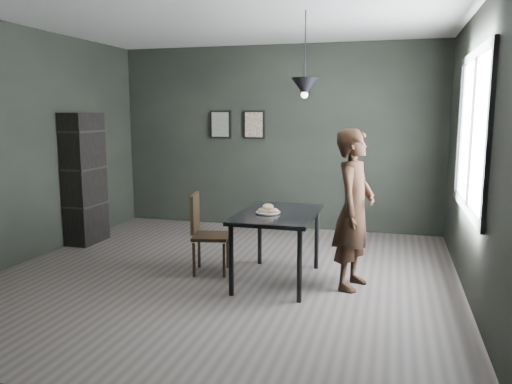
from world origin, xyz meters
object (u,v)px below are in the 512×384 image
(wood_chair, at_px, (204,228))
(white_plate, at_px, (268,213))
(shelf_unit, at_px, (84,179))
(pendant_lamp, at_px, (305,87))
(woman, at_px, (354,209))
(cafe_table, at_px, (278,220))

(wood_chair, bearing_deg, white_plate, -23.22)
(shelf_unit, height_order, pendant_lamp, pendant_lamp)
(woman, distance_m, shelf_unit, 3.80)
(white_plate, xyz_separation_m, wood_chair, (-0.78, 0.15, -0.24))
(pendant_lamp, bearing_deg, shelf_unit, 166.32)
(cafe_table, height_order, wood_chair, wood_chair)
(cafe_table, relative_size, wood_chair, 1.33)
(cafe_table, distance_m, white_plate, 0.14)
(woman, distance_m, pendant_lamp, 1.35)
(shelf_unit, bearing_deg, white_plate, -18.11)
(cafe_table, relative_size, shelf_unit, 0.67)
(woman, relative_size, wood_chair, 1.82)
(cafe_table, bearing_deg, woman, 2.21)
(white_plate, relative_size, woman, 0.14)
(cafe_table, xyz_separation_m, shelf_unit, (-2.92, 0.87, 0.22))
(white_plate, bearing_deg, pendant_lamp, 28.84)
(wood_chair, bearing_deg, woman, -13.54)
(shelf_unit, bearing_deg, cafe_table, -16.13)
(cafe_table, height_order, shelf_unit, shelf_unit)
(cafe_table, distance_m, woman, 0.80)
(woman, height_order, shelf_unit, shelf_unit)
(woman, height_order, pendant_lamp, pendant_lamp)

